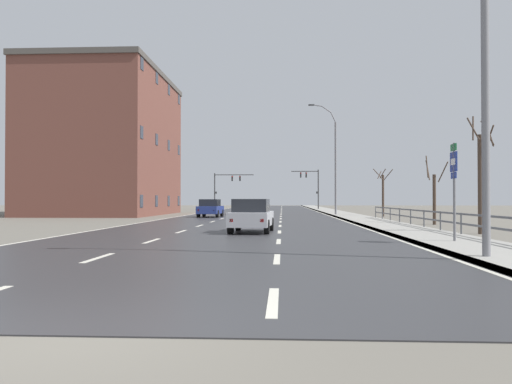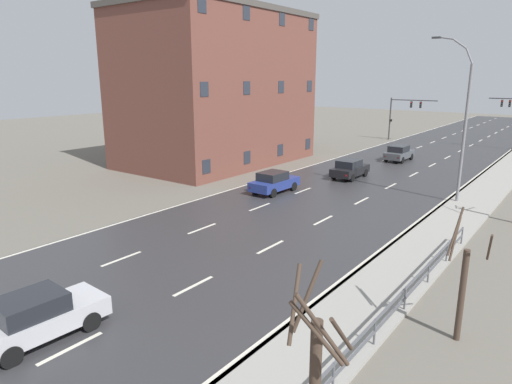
# 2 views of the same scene
# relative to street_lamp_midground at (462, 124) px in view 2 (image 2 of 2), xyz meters

# --- Properties ---
(ground_plane) EXTENTS (160.00, 160.00, 0.12)m
(ground_plane) POSITION_rel_street_lamp_midground_xyz_m (-7.42, 4.64, -5.32)
(ground_plane) COLOR #666056
(road_asphalt_strip) EXTENTS (14.00, 120.00, 0.03)m
(road_asphalt_strip) POSITION_rel_street_lamp_midground_xyz_m (-7.42, 16.64, -5.25)
(road_asphalt_strip) COLOR #303033
(road_asphalt_strip) RESTS_ON ground
(sidewalk_right) EXTENTS (3.00, 120.00, 0.12)m
(sidewalk_right) POSITION_rel_street_lamp_midground_xyz_m (1.01, 16.64, -5.20)
(sidewalk_right) COLOR gray
(sidewalk_right) RESTS_ON ground
(guardrail) EXTENTS (0.07, 27.51, 1.00)m
(guardrail) POSITION_rel_street_lamp_midground_xyz_m (2.43, -22.16, -4.56)
(guardrail) COLOR #515459
(guardrail) RESTS_ON ground
(street_lamp_midground) EXTENTS (2.71, 0.24, 10.80)m
(street_lamp_midground) POSITION_rel_street_lamp_midground_xyz_m (0.00, 0.00, 0.00)
(street_lamp_midground) COLOR slate
(street_lamp_midground) RESTS_ON ground
(traffic_signal_left) EXTENTS (6.06, 0.36, 5.58)m
(traffic_signal_left) POSITION_rel_street_lamp_midground_xyz_m (-13.72, 27.94, -1.35)
(traffic_signal_left) COLOR #38383A
(traffic_signal_left) RESTS_ON ground
(car_far_left) EXTENTS (1.89, 4.13, 1.57)m
(car_far_left) POSITION_rel_street_lamp_midground_xyz_m (-8.51, 12.94, -4.46)
(car_far_left) COLOR #474C51
(car_far_left) RESTS_ON ground
(car_mid_centre) EXTENTS (1.84, 4.10, 1.57)m
(car_mid_centre) POSITION_rel_street_lamp_midground_xyz_m (-8.95, 2.59, -4.46)
(car_mid_centre) COLOR black
(car_mid_centre) RESTS_ON ground
(car_near_left) EXTENTS (2.00, 4.19, 1.57)m
(car_near_left) POSITION_rel_street_lamp_midground_xyz_m (-6.38, -25.43, -4.46)
(car_near_left) COLOR #B7B7BC
(car_near_left) RESTS_ON ground
(car_far_right) EXTENTS (1.95, 4.16, 1.57)m
(car_far_right) POSITION_rel_street_lamp_midground_xyz_m (-11.22, -5.21, -4.46)
(car_far_right) COLOR navy
(car_far_right) RESTS_ON ground
(brick_building) EXTENTS (11.62, 18.32, 14.36)m
(brick_building) POSITION_rel_street_lamp_midground_xyz_m (-22.76, 1.63, 1.93)
(brick_building) COLOR brown
(brick_building) RESTS_ON ground
(bare_tree_mid) EXTENTS (1.23, 1.21, 4.29)m
(bare_tree_mid) POSITION_rel_street_lamp_midground_xyz_m (4.37, -17.35, -3.43)
(bare_tree_mid) COLOR #423328
(bare_tree_mid) RESTS_ON ground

